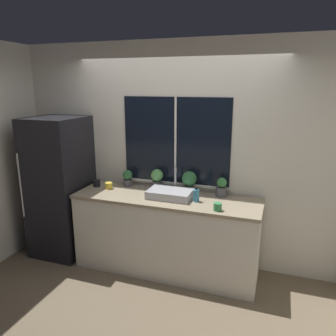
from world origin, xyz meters
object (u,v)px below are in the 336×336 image
potted_plant_far_right (222,188)px  potted_plant_center_right (189,180)px  mug_green (218,207)px  soap_bottle (196,195)px  mug_yellow (109,186)px  potted_plant_far_left (128,177)px  sink (170,193)px  potted_plant_center_left (157,178)px  mug_black (97,183)px  refrigerator (60,187)px

potted_plant_far_right → potted_plant_center_right: bearing=-180.0°
potted_plant_center_right → mug_green: potted_plant_center_right is taller
soap_bottle → mug_yellow: 1.15m
potted_plant_far_left → mug_green: (1.25, -0.45, -0.07)m
sink → soap_bottle: 0.32m
potted_plant_far_right → mug_yellow: bearing=-172.5°
potted_plant_center_left → potted_plant_center_right: bearing=0.0°
sink → potted_plant_center_left: sink is taller
potted_plant_far_left → mug_green: bearing=-20.0°
sink → mug_black: (-1.02, 0.08, -0.00)m
potted_plant_far_left → mug_black: bearing=-157.2°
potted_plant_far_right → potted_plant_center_left: bearing=-180.0°
mug_green → refrigerator: bearing=174.2°
potted_plant_far_left → potted_plant_far_right: potted_plant_far_right is taller
sink → mug_black: sink is taller
sink → soap_bottle: (0.32, -0.03, 0.03)m
potted_plant_far_right → mug_green: (0.04, -0.45, -0.06)m
refrigerator → potted_plant_center_right: size_ratio=6.82×
potted_plant_center_left → mug_green: size_ratio=2.97×
soap_bottle → mug_green: bearing=-34.2°
refrigerator → mug_black: refrigerator is taller
refrigerator → potted_plant_far_right: bearing=6.6°
mug_yellow → potted_plant_far_left: bearing=45.8°
potted_plant_far_right → sink: bearing=-157.0°
potted_plant_far_left → mug_yellow: 0.26m
refrigerator → mug_green: bearing=-5.8°
sink → mug_yellow: sink is taller
sink → mug_black: bearing=175.5°
potted_plant_center_right → mug_yellow: size_ratio=2.88×
potted_plant_far_right → mug_black: size_ratio=2.54×
sink → mug_green: bearing=-20.3°
refrigerator → potted_plant_far_left: bearing=15.5°
potted_plant_far_right → mug_green: size_ratio=2.60×
potted_plant_center_left → mug_black: 0.79m
potted_plant_center_left → potted_plant_far_right: 0.80m
potted_plant_center_left → mug_black: potted_plant_center_left is taller
sink → mug_green: 0.63m
refrigerator → potted_plant_center_left: 1.29m
potted_plant_far_left → potted_plant_center_left: (0.40, 0.00, 0.03)m
potted_plant_center_right → mug_black: 1.19m
soap_bottle → mug_green: size_ratio=2.04×
potted_plant_center_left → sink: bearing=-42.8°
potted_plant_far_right → soap_bottle: bearing=-131.1°
refrigerator → soap_bottle: size_ratio=10.27×
mug_black → mug_green: bearing=-10.5°
potted_plant_far_left → mug_black: (-0.36, -0.15, -0.07)m
potted_plant_far_left → potted_plant_center_left: potted_plant_center_left is taller
potted_plant_center_right → sink: bearing=-124.4°
mug_yellow → refrigerator: bearing=-175.2°
potted_plant_center_left → potted_plant_center_right: (0.41, 0.00, 0.02)m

